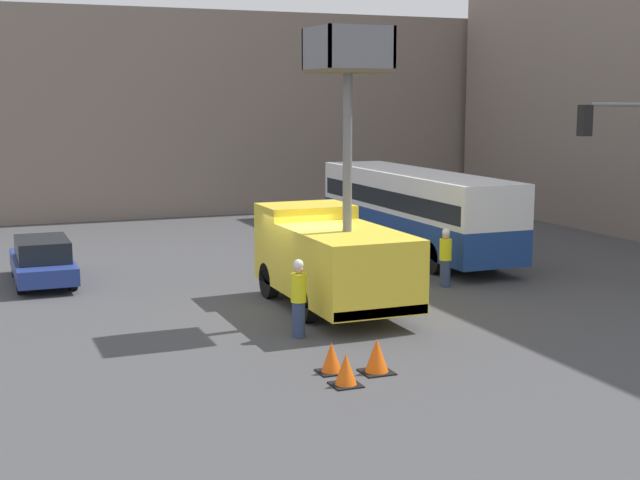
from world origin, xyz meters
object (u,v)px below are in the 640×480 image
road_worker_directing (445,257)px  traffic_cone_mid_road (377,357)px  utility_truck (332,253)px  traffic_cone_near_truck (331,359)px  traffic_cone_far_side (346,370)px  traffic_light_pole (630,160)px  city_bus (414,206)px  road_worker_near_truck (299,298)px  parked_car_curbside (43,260)px

road_worker_directing → traffic_cone_mid_road: (-5.73, -7.15, -0.56)m
road_worker_directing → utility_truck: bearing=-175.9°
traffic_cone_near_truck → traffic_cone_far_side: (-0.06, -0.91, 0.01)m
road_worker_directing → traffic_light_pole: bearing=-42.2°
utility_truck → traffic_cone_near_truck: (-2.20, -5.28, -1.29)m
city_bus → traffic_cone_near_truck: 14.90m
traffic_light_pole → traffic_cone_near_truck: traffic_light_pole is taller
city_bus → traffic_light_pole: 8.75m
traffic_cone_near_truck → road_worker_near_truck: bearing=83.4°
utility_truck → city_bus: bearing=48.3°
traffic_cone_near_truck → parked_car_curbside: size_ratio=0.14×
traffic_light_pole → traffic_cone_mid_road: traffic_light_pole is taller
road_worker_directing → road_worker_near_truck: bearing=-163.1°
road_worker_directing → traffic_cone_near_truck: bearing=-149.0°
city_bus → road_worker_directing: city_bus is taller
city_bus → traffic_light_pole: bearing=-163.3°
city_bus → parked_car_curbside: 13.37m
parked_car_curbside → traffic_cone_near_truck: bearing=-67.5°
traffic_light_pole → traffic_cone_mid_road: 12.04m
city_bus → traffic_cone_mid_road: bearing=145.1°
parked_car_curbside → utility_truck: bearing=-42.8°
utility_truck → road_worker_near_truck: size_ratio=3.90×
traffic_cone_mid_road → city_bus: bearing=59.2°
traffic_light_pole → road_worker_near_truck: (-11.06, -1.36, -2.97)m
traffic_light_pole → traffic_cone_near_truck: (-11.40, -4.29, -3.65)m
traffic_cone_near_truck → traffic_cone_far_side: bearing=-93.6°
traffic_light_pole → parked_car_curbside: (-16.33, 7.61, -3.22)m
traffic_cone_mid_road → traffic_cone_near_truck: bearing=157.8°
road_worker_near_truck → road_worker_directing: (6.28, 3.85, -0.06)m
road_worker_near_truck → parked_car_curbside: (-5.27, 8.97, -0.25)m
road_worker_near_truck → traffic_cone_far_side: 3.91m
traffic_cone_near_truck → parked_car_curbside: 12.88m
road_worker_near_truck → traffic_cone_mid_road: road_worker_near_truck is taller
traffic_cone_near_truck → road_worker_directing: bearing=45.7°
traffic_light_pole → traffic_cone_near_truck: bearing=-159.4°
road_worker_directing → traffic_cone_far_side: (-6.68, -7.69, -0.60)m
utility_truck → road_worker_near_truck: bearing=-128.3°
traffic_cone_near_truck → traffic_cone_mid_road: traffic_cone_mid_road is taller
traffic_light_pole → road_worker_directing: 6.19m
utility_truck → traffic_cone_mid_road: (-1.31, -5.65, -1.24)m
road_worker_directing → traffic_cone_mid_road: bearing=-143.4°
city_bus → road_worker_directing: 5.80m
traffic_light_pole → traffic_cone_near_truck: 12.71m
traffic_cone_mid_road → parked_car_curbside: 13.58m
traffic_light_pole → parked_car_curbside: bearing=155.0°
utility_truck → city_bus: (6.18, 6.94, 0.23)m
city_bus → parked_car_curbside: city_bus is taller
utility_truck → traffic_cone_far_side: bearing=-110.1°
utility_truck → traffic_cone_mid_road: size_ratio=10.06×
city_bus → road_worker_directing: size_ratio=6.20×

